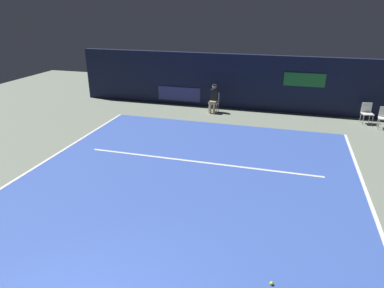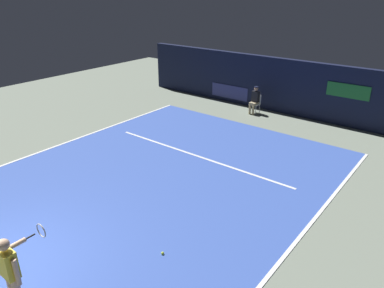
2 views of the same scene
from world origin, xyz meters
TOP-DOWN VIEW (x-y plane):
  - ground_plane at (0.00, 5.15)m, footprint 30.72×30.72m
  - court_surface at (0.00, 5.15)m, footprint 9.77×12.30m
  - line_sideline_left at (4.84, 5.15)m, footprint 0.10×12.30m
  - line_sideline_right at (-4.84, 5.15)m, footprint 0.10×12.30m
  - line_service at (0.00, 7.30)m, footprint 7.62×0.10m
  - back_wall at (-0.00, 13.90)m, footprint 15.83×0.33m
  - line_judge_on_chair at (-0.79, 12.90)m, footprint 0.46×0.54m
  - courtside_chair_near at (5.83, 13.09)m, footprint 0.50×0.48m
  - courtside_chair_far at (6.40, 12.58)m, footprint 0.48×0.45m
  - tennis_ball at (2.59, 2.60)m, footprint 0.07×0.07m

SIDE VIEW (x-z plane):
  - ground_plane at x=0.00m, z-range 0.00..0.00m
  - court_surface at x=0.00m, z-range 0.00..0.01m
  - line_sideline_left at x=4.84m, z-range 0.01..0.02m
  - line_sideline_right at x=-4.84m, z-range 0.01..0.02m
  - line_service at x=0.00m, z-range 0.01..0.02m
  - tennis_ball at x=2.59m, z-range 0.01..0.08m
  - courtside_chair_near at x=5.83m, z-range 0.06..0.94m
  - courtside_chair_far at x=6.40m, z-range 0.06..0.94m
  - line_judge_on_chair at x=-0.79m, z-range 0.03..1.35m
  - back_wall at x=0.00m, z-range 0.00..2.60m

